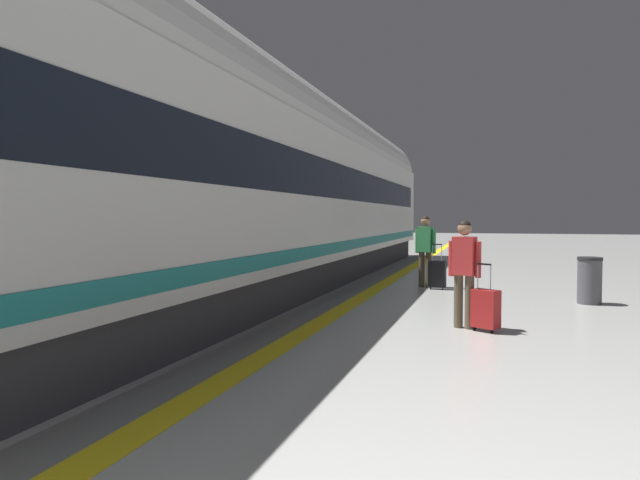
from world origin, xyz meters
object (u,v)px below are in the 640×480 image
object	(u,v)px
suitcase_mid	(437,274)
waste_bin	(590,280)
high_speed_train	(183,167)
passenger_mid	(425,246)
suitcase_near	(486,309)
passenger_near	(464,266)

from	to	relation	value
suitcase_mid	waste_bin	world-z (taller)	suitcase_mid
high_speed_train	suitcase_mid	world-z (taller)	high_speed_train
waste_bin	passenger_mid	bearing A→B (deg)	154.52
high_speed_train	suitcase_near	bearing A→B (deg)	5.94
high_speed_train	suitcase_near	world-z (taller)	high_speed_train
passenger_mid	waste_bin	distance (m)	3.75
passenger_near	suitcase_mid	distance (m)	4.57
suitcase_near	passenger_mid	bearing A→B (deg)	106.67
passenger_mid	waste_bin	bearing A→B (deg)	-25.48
passenger_near	suitcase_near	xyz separation A→B (m)	(0.32, -0.15, -0.61)
passenger_near	waste_bin	size ratio (longest dim) A/B	1.80
waste_bin	suitcase_mid	bearing A→B (deg)	156.84
suitcase_near	high_speed_train	bearing A→B (deg)	-174.06
passenger_mid	suitcase_near	bearing A→B (deg)	-73.33
suitcase_near	waste_bin	distance (m)	3.81
high_speed_train	passenger_near	xyz separation A→B (m)	(4.42, 0.65, -1.55)
passenger_near	passenger_mid	distance (m)	4.89
passenger_near	high_speed_train	bearing A→B (deg)	-171.67
passenger_near	suitcase_near	distance (m)	0.71
suitcase_near	passenger_mid	xyz separation A→B (m)	(-1.47, 4.91, 0.66)
suitcase_mid	waste_bin	distance (m)	3.30
high_speed_train	waste_bin	size ratio (longest dim) A/B	37.74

